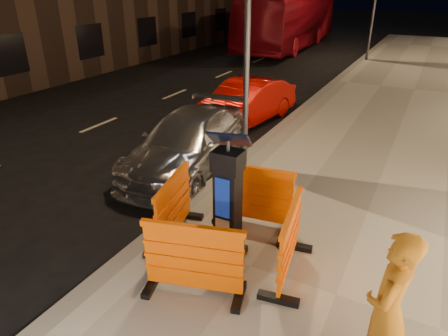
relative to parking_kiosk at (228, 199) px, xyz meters
The scene contains 13 objects.
ground_plane 1.72m from the parking_kiosk, behind, with size 120.00×120.00×0.00m, color black.
sidewalk 1.96m from the parking_kiosk, ahead, with size 6.00×60.00×0.15m, color gray.
kerb 1.68m from the parking_kiosk, behind, with size 0.30×60.00×0.15m, color slate.
parking_kiosk is the anchor object (origin of this frame).
barrier_front 1.04m from the parking_kiosk, 90.00° to the right, with size 1.35×0.56×1.05m, color #F75900.
barrier_back 1.04m from the parking_kiosk, 90.00° to the left, with size 1.35×0.56×1.05m, color #F75900.
barrier_kerbside 1.04m from the parking_kiosk, behind, with size 1.35×0.56×1.05m, color #F75900.
barrier_bldgside 1.04m from the parking_kiosk, ahead, with size 1.35×0.56×1.05m, color #F75900.
car_silver 3.66m from the parking_kiosk, 132.37° to the left, with size 1.74×4.27×1.24m, color #9F9FA3.
car_red 6.69m from the parking_kiosk, 112.70° to the left, with size 1.35×3.87×1.28m, color #A80801.
bus_doubledecker 21.87m from the parking_kiosk, 107.12° to the left, with size 2.87×12.25×3.41m, color maroon.
man 2.55m from the parking_kiosk, 25.58° to the right, with size 0.64×0.42×1.76m, color #A86315.
street_lamp_mid 3.70m from the parking_kiosk, 110.47° to the left, with size 0.12×0.12×6.00m, color #3F3F44.
Camera 1 is at (3.58, -4.27, 3.91)m, focal length 32.00 mm.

